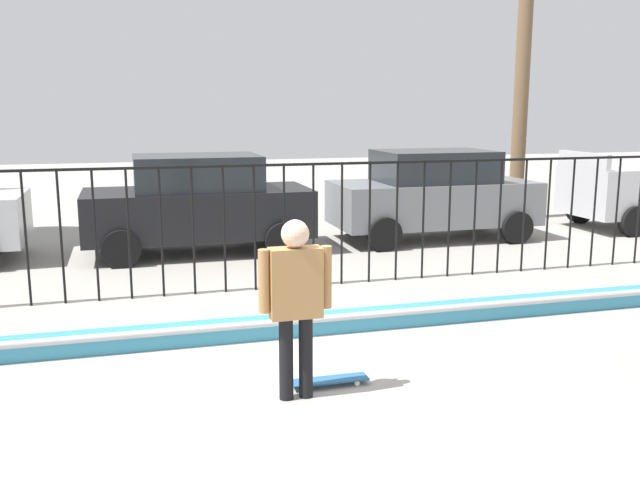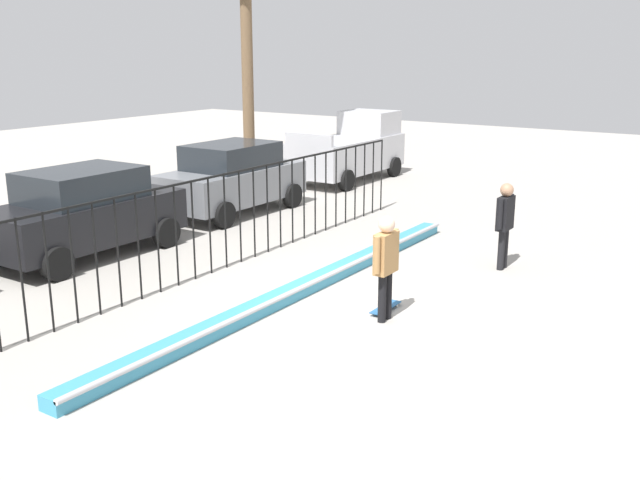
{
  "view_description": "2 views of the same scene",
  "coord_description": "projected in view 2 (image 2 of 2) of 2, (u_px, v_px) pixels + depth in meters",
  "views": [
    {
      "loc": [
        -1.86,
        -7.15,
        2.81
      ],
      "look_at": [
        0.64,
        1.8,
        1.02
      ],
      "focal_mm": 39.05,
      "sensor_mm": 36.0,
      "label": 1
    },
    {
      "loc": [
        -10.39,
        -6.28,
        4.4
      ],
      "look_at": [
        0.72,
        1.09,
        0.85
      ],
      "focal_mm": 40.77,
      "sensor_mm": 36.0,
      "label": 2
    }
  ],
  "objects": [
    {
      "name": "ground_plane",
      "position": [
        349.0,
        303.0,
        12.85
      ],
      "size": [
        60.0,
        60.0,
        0.0
      ],
      "primitive_type": "plane",
      "color": "#9E9991"
    },
    {
      "name": "bowl_coping_ledge",
      "position": [
        303.0,
        287.0,
        13.35
      ],
      "size": [
        11.0,
        0.4,
        0.27
      ],
      "color": "teal",
      "rests_on": "ground"
    },
    {
      "name": "perimeter_fence",
      "position": [
        209.0,
        215.0,
        14.27
      ],
      "size": [
        14.04,
        0.04,
        1.96
      ],
      "color": "black",
      "rests_on": "ground"
    },
    {
      "name": "skateboarder",
      "position": [
        386.0,
        259.0,
        11.81
      ],
      "size": [
        0.72,
        0.27,
        1.77
      ],
      "rotation": [
        0.0,
        0.0,
        0.19
      ],
      "color": "black",
      "rests_on": "ground"
    },
    {
      "name": "skateboard",
      "position": [
        386.0,
        307.0,
        12.49
      ],
      "size": [
        0.8,
        0.2,
        0.07
      ],
      "rotation": [
        0.0,
        0.0,
        0.29
      ],
      "color": "#26598C",
      "rests_on": "ground"
    },
    {
      "name": "camera_operator",
      "position": [
        505.0,
        218.0,
        14.61
      ],
      "size": [
        0.72,
        0.27,
        1.77
      ],
      "rotation": [
        0.0,
        0.0,
        2.68
      ],
      "color": "black",
      "rests_on": "ground"
    },
    {
      "name": "parked_car_black",
      "position": [
        84.0,
        212.0,
        15.55
      ],
      "size": [
        4.3,
        2.12,
        1.9
      ],
      "rotation": [
        0.0,
        0.0,
        0.01
      ],
      "color": "black",
      "rests_on": "ground"
    },
    {
      "name": "parked_car_gray",
      "position": [
        232.0,
        178.0,
        19.62
      ],
      "size": [
        4.3,
        2.12,
        1.9
      ],
      "rotation": [
        0.0,
        0.0,
        -0.08
      ],
      "color": "slate",
      "rests_on": "ground"
    },
    {
      "name": "pickup_truck",
      "position": [
        351.0,
        149.0,
        24.59
      ],
      "size": [
        4.7,
        2.12,
        2.24
      ],
      "rotation": [
        0.0,
        0.0,
        0.08
      ],
      "color": "#B7B7BC",
      "rests_on": "ground"
    }
  ]
}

